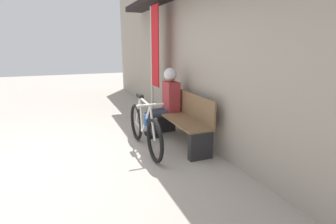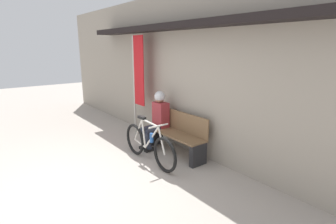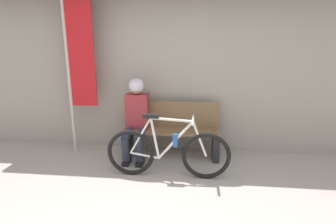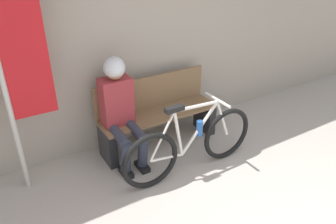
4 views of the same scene
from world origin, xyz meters
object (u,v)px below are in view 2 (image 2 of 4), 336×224
(park_bench_near, at_px, (177,135))
(person_seated, at_px, (157,116))
(banner_pole, at_px, (137,76))
(bicycle, at_px, (149,145))

(park_bench_near, relative_size, person_seated, 1.20)
(park_bench_near, distance_m, person_seated, 0.62)
(banner_pole, bearing_deg, person_seated, -4.93)
(park_bench_near, height_order, banner_pole, banner_pole)
(bicycle, xyz_separation_m, banner_pole, (-1.43, 0.67, 1.11))
(person_seated, xyz_separation_m, banner_pole, (-0.89, 0.08, 0.75))
(bicycle, distance_m, banner_pole, 1.93)
(person_seated, distance_m, banner_pole, 1.17)
(bicycle, bearing_deg, banner_pole, 155.09)
(bicycle, bearing_deg, park_bench_near, 91.66)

